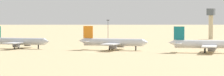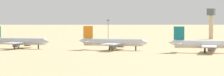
{
  "view_description": "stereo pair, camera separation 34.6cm",
  "coord_description": "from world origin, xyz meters",
  "px_view_note": "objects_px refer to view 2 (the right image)",
  "views": [
    {
      "loc": [
        135.86,
        -295.24,
        20.1
      ],
      "look_at": [
        -2.61,
        29.16,
        6.0
      ],
      "focal_mm": 107.34,
      "sensor_mm": 36.0,
      "label": 1
    },
    {
      "loc": [
        136.18,
        -295.1,
        20.1
      ],
      "look_at": [
        -2.61,
        29.16,
        6.0
      ],
      "focal_mm": 107.34,
      "sensor_mm": 36.0,
      "label": 2
    }
  ],
  "objects_px": {
    "parked_jet_teal_2": "(18,41)",
    "parked_jet_teal_4": "(207,44)",
    "control_tower": "(211,21)",
    "light_pole_mid": "(108,29)",
    "parked_jet_orange_3": "(113,42)"
  },
  "relations": [
    {
      "from": "parked_jet_teal_2",
      "to": "parked_jet_orange_3",
      "type": "xyz_separation_m",
      "value": [
        52.63,
        6.68,
        0.15
      ]
    },
    {
      "from": "parked_jet_teal_4",
      "to": "control_tower",
      "type": "height_order",
      "value": "control_tower"
    },
    {
      "from": "parked_jet_teal_2",
      "to": "parked_jet_teal_4",
      "type": "height_order",
      "value": "parked_jet_teal_4"
    },
    {
      "from": "control_tower",
      "to": "light_pole_mid",
      "type": "distance_m",
      "value": 81.71
    },
    {
      "from": "parked_jet_teal_2",
      "to": "parked_jet_orange_3",
      "type": "relative_size",
      "value": 0.96
    },
    {
      "from": "parked_jet_orange_3",
      "to": "parked_jet_teal_4",
      "type": "distance_m",
      "value": 50.96
    },
    {
      "from": "parked_jet_teal_2",
      "to": "control_tower",
      "type": "distance_m",
      "value": 171.93
    },
    {
      "from": "parked_jet_orange_3",
      "to": "control_tower",
      "type": "xyz_separation_m",
      "value": [
        11.96,
        152.37,
        9.26
      ]
    },
    {
      "from": "light_pole_mid",
      "to": "parked_jet_teal_4",
      "type": "bearing_deg",
      "value": -45.28
    },
    {
      "from": "parked_jet_orange_3",
      "to": "control_tower",
      "type": "height_order",
      "value": "control_tower"
    },
    {
      "from": "control_tower",
      "to": "light_pole_mid",
      "type": "bearing_deg",
      "value": -131.77
    },
    {
      "from": "parked_jet_teal_2",
      "to": "parked_jet_orange_3",
      "type": "distance_m",
      "value": 53.05
    },
    {
      "from": "parked_jet_teal_4",
      "to": "control_tower",
      "type": "xyz_separation_m",
      "value": [
        -38.93,
        155.02,
        9.18
      ]
    },
    {
      "from": "parked_jet_orange_3",
      "to": "parked_jet_teal_4",
      "type": "relative_size",
      "value": 0.99
    },
    {
      "from": "parked_jet_teal_2",
      "to": "control_tower",
      "type": "height_order",
      "value": "control_tower"
    }
  ]
}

